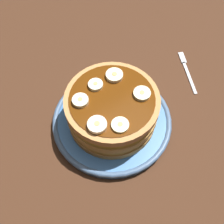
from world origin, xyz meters
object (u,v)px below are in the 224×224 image
banana_slice_0 (120,125)px  fork (187,70)px  banana_slice_4 (142,94)px  banana_slice_5 (96,85)px  plate (112,121)px  banana_slice_3 (114,75)px  banana_slice_1 (97,125)px  pancake_stack (113,110)px  banana_slice_2 (80,101)px

banana_slice_0 → fork: bearing=106.7°
banana_slice_4 → banana_slice_5: bearing=-137.2°
plate → banana_slice_3: banana_slice_3 is taller
banana_slice_3 → banana_slice_4: same height
fork → banana_slice_4: bearing=-76.2°
banana_slice_3 → banana_slice_4: 6.56cm
banana_slice_0 → banana_slice_1: bearing=-123.1°
plate → fork: plate is taller
banana_slice_1 → pancake_stack: bearing=120.4°
banana_slice_4 → banana_slice_2: bearing=-116.0°
banana_slice_1 → banana_slice_2: 5.91cm
banana_slice_0 → fork: size_ratio=0.25×
banana_slice_0 → pancake_stack: bearing=158.9°
banana_slice_0 → banana_slice_2: 8.64cm
banana_slice_0 → banana_slice_2: size_ratio=1.04×
banana_slice_5 → fork: 25.70cm
banana_slice_1 → banana_slice_3: 11.18cm
banana_slice_2 → banana_slice_1: bearing=-1.5°
plate → banana_slice_4: banana_slice_4 is taller
banana_slice_2 → fork: size_ratio=0.24×
banana_slice_1 → fork: bearing=100.7°
banana_slice_3 → banana_slice_4: bearing=16.0°
banana_slice_1 → banana_slice_5: size_ratio=1.22×
plate → banana_slice_1: size_ratio=7.24×
banana_slice_5 → banana_slice_1: bearing=-30.3°
banana_slice_0 → banana_slice_5: 9.61cm
pancake_stack → banana_slice_1: bearing=-59.6°
banana_slice_0 → banana_slice_1: 3.92cm
banana_slice_5 → banana_slice_3: bearing=88.1°
banana_slice_2 → fork: 29.57cm
plate → banana_slice_0: bearing=-20.1°
banana_slice_0 → fork: 27.61cm
banana_slice_2 → banana_slice_3: same height
banana_slice_3 → banana_slice_5: bearing=-91.9°
banana_slice_4 → pancake_stack: bearing=-113.4°
pancake_stack → fork: bearing=95.5°
banana_slice_1 → banana_slice_3: bearing=130.6°
banana_slice_3 → fork: size_ratio=0.27×
banana_slice_1 → fork: (-5.34, 28.18, -9.46)cm
pancake_stack → banana_slice_3: size_ratio=5.61×
banana_slice_0 → banana_slice_3: size_ratio=0.94×
plate → banana_slice_2: size_ratio=8.24×
banana_slice_0 → fork: (-7.48, 24.90, -9.28)cm
banana_slice_4 → banana_slice_5: size_ratio=1.15×
banana_slice_3 → banana_slice_5: size_ratio=1.19×
banana_slice_4 → banana_slice_0: bearing=-66.2°
pancake_stack → banana_slice_5: 6.01cm
banana_slice_0 → banana_slice_5: bearing=173.7°
banana_slice_5 → fork: bearing=85.0°
banana_slice_2 → banana_slice_0: bearing=21.2°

